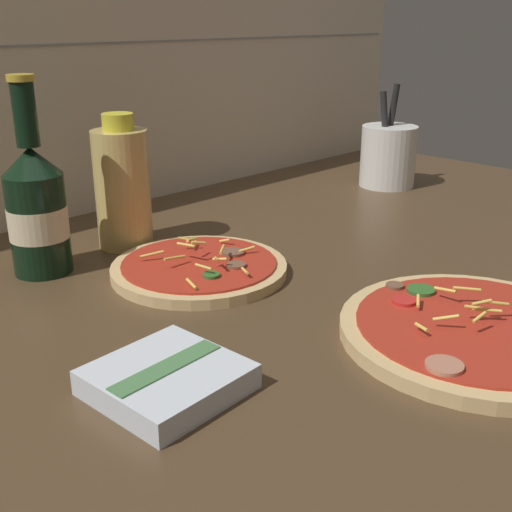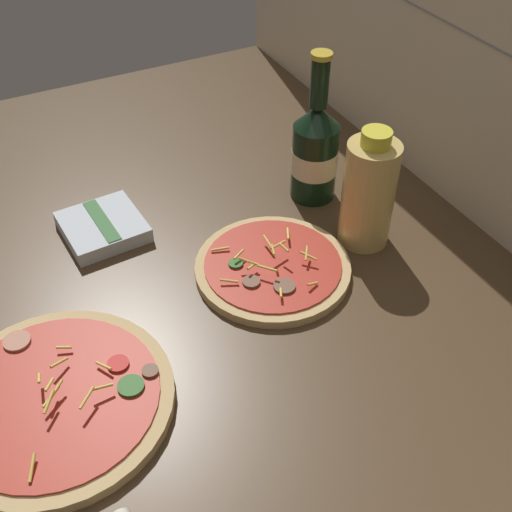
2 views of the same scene
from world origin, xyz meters
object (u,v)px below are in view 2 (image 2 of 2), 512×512
(pizza_far, at_px, (273,267))
(beer_bottle, at_px, (315,150))
(pizza_near, at_px, (56,400))
(oil_bottle, at_px, (369,192))
(dish_towel, at_px, (103,227))

(pizza_far, bearing_deg, beer_bottle, 132.72)
(pizza_near, relative_size, beer_bottle, 1.13)
(oil_bottle, distance_m, dish_towel, 0.41)
(beer_bottle, xyz_separation_m, oil_bottle, (0.14, 0.01, 0.00))
(beer_bottle, distance_m, dish_towel, 0.36)
(pizza_near, distance_m, beer_bottle, 0.55)
(pizza_far, distance_m, dish_towel, 0.28)
(pizza_far, xyz_separation_m, dish_towel, (-0.20, -0.19, 0.00))
(oil_bottle, relative_size, dish_towel, 1.49)
(pizza_near, bearing_deg, dish_towel, 153.02)
(pizza_near, height_order, dish_towel, pizza_near)
(oil_bottle, height_order, dish_towel, oil_bottle)
(pizza_far, distance_m, beer_bottle, 0.22)
(pizza_far, distance_m, oil_bottle, 0.18)
(pizza_near, bearing_deg, oil_bottle, 100.37)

